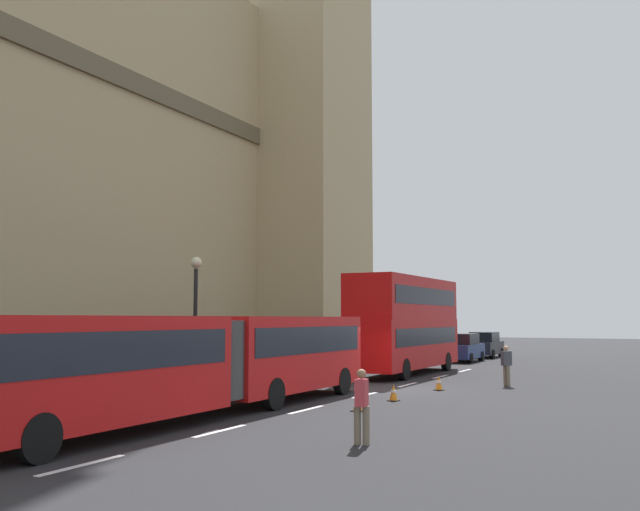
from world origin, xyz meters
name	(u,v)px	position (x,y,z in m)	size (l,w,h in m)	color
ground_plane	(389,389)	(0.00, 0.00, 0.00)	(160.00, 160.00, 0.00)	#262628
lane_centre_marking	(365,395)	(-2.48, 0.00, 0.01)	(29.80, 0.16, 0.01)	silver
articulated_bus	(205,356)	(-9.68, 1.99, 1.75)	(17.04, 2.54, 2.90)	red
double_decker_bus	(405,321)	(7.39, 2.00, 2.71)	(10.34, 2.54, 4.90)	#B20F0F
sedan_lead	(463,348)	(18.81, 2.16, 0.91)	(4.40, 1.86, 1.85)	navy
sedan_trailing	(485,345)	(24.63, 2.13, 0.91)	(4.40, 1.86, 1.85)	black
traffic_cone_west	(358,402)	(-6.65, -1.55, 0.28)	(0.36, 0.36, 0.58)	black
traffic_cone_middle	(393,393)	(-3.64, -1.57, 0.28)	(0.36, 0.36, 0.58)	black
traffic_cone_east	(439,383)	(0.53, -1.89, 0.28)	(0.36, 0.36, 0.58)	black
street_lamp	(195,313)	(-4.21, 6.50, 3.06)	(0.44, 0.44, 5.27)	black
pedestrian_near_cones	(362,404)	(-11.80, -3.95, 0.91)	(0.44, 0.36, 1.69)	#726651
pedestrian_by_kerb	(506,364)	(3.45, -3.93, 0.91)	(0.46, 0.44, 1.69)	#726651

